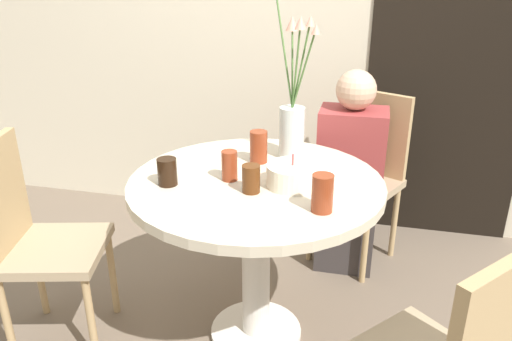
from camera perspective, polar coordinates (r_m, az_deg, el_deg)
The scene contains 15 objects.
ground_plane at distance 2.40m, azimuth 0.00°, elevation -18.14°, with size 16.00×16.00×0.00m, color #6B5B4C.
wall_back at distance 3.04m, azimuth 5.64°, elevation 17.43°, with size 8.00×0.05×2.60m.
doorway_panel at distance 3.05m, azimuth 21.35°, elevation 10.82°, with size 0.90×0.01×2.05m.
dining_table at distance 2.05m, azimuth 0.00°, elevation -4.93°, with size 1.02×1.02×0.77m.
chair_far_back at distance 2.80m, azimuth 12.27°, elevation 0.35°, with size 0.54×0.54×0.93m.
chair_left_flank at distance 2.28m, azimuth -24.14°, elevation -6.58°, with size 0.49×0.49×0.93m.
birthday_cake at distance 1.92m, azimuth 4.18°, elevation -0.57°, with size 0.20×0.20×0.13m.
flower_vase at distance 2.18m, azimuth 4.19°, elevation 6.46°, with size 0.24×0.21×0.74m.
side_plate at distance 2.08m, azimuth 9.12°, elevation -0.14°, with size 0.18×0.18×0.01m.
drink_glass_0 at distance 2.14m, azimuth 0.30°, elevation 2.73°, with size 0.08×0.08×0.14m.
drink_glass_1 at distance 1.96m, azimuth -10.11°, elevation -0.14°, with size 0.08×0.08×0.11m.
drink_glass_2 at distance 1.97m, azimuth -3.05°, elevation 0.55°, with size 0.06×0.06×0.12m.
drink_glass_3 at distance 1.86m, azimuth -0.57°, elevation -0.95°, with size 0.07×0.07×0.11m.
drink_glass_4 at distance 1.73m, azimuth 7.60°, elevation -2.59°, with size 0.08×0.08×0.14m.
person_woman at distance 2.67m, azimuth 10.60°, elevation -1.02°, with size 0.34×0.24×1.09m.
Camera 1 is at (0.42, -1.77, 1.57)m, focal length 35.00 mm.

